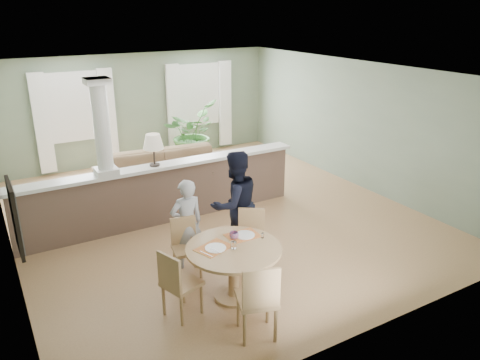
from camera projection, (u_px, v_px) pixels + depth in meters
ground at (214, 215)px, 8.96m from camera, size 8.00×8.00×0.00m
room_shell at (196, 116)px, 8.83m from camera, size 7.02×8.02×2.71m
pony_wall at (160, 186)px, 8.42m from camera, size 5.32×0.38×2.70m
sofa at (167, 173)px, 9.92m from camera, size 3.05×1.45×0.86m
houseplant at (191, 133)px, 11.70m from camera, size 1.83×1.84×1.55m
dining_table at (234, 257)px, 6.21m from camera, size 1.27×1.27×0.87m
chair_far_boy at (185, 244)px, 6.85m from camera, size 0.45×0.45×0.87m
chair_far_man at (251, 236)px, 7.02m from camera, size 0.58×0.58×0.92m
chair_near at (258, 298)px, 5.43m from camera, size 0.58×0.58×1.02m
chair_side at (177, 282)px, 5.84m from camera, size 0.54×0.54×0.94m
child_person at (187, 224)px, 6.97m from camera, size 0.52×0.34×1.40m
man_person at (235, 204)px, 7.25m from camera, size 0.89×0.72×1.72m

